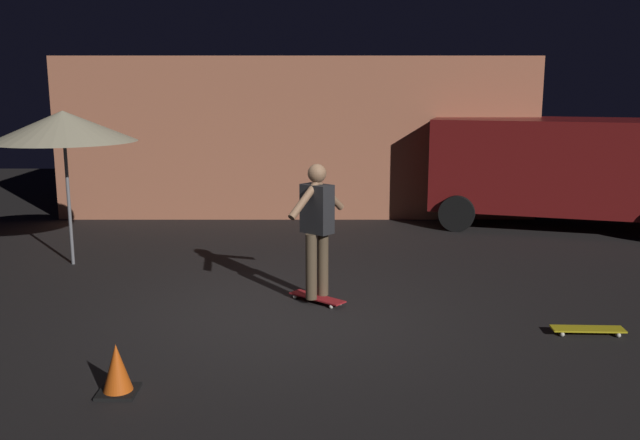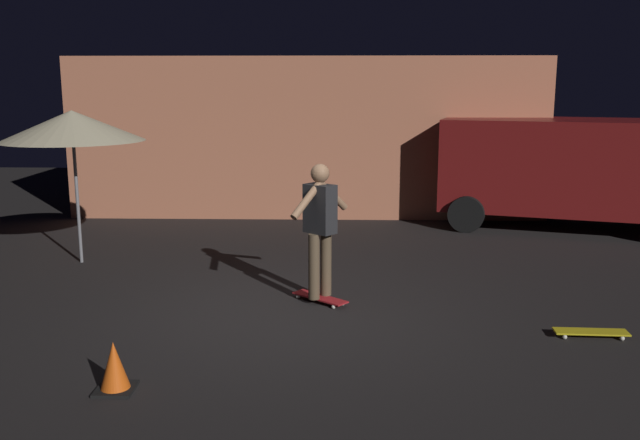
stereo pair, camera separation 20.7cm
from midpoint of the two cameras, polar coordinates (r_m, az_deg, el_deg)
The scene contains 8 objects.
ground_plane at distance 8.29m, azimuth -3.82°, elevation -7.80°, with size 28.00×28.00×0.00m, color black.
low_building at distance 15.66m, azimuth -1.83°, elevation 7.26°, with size 9.54×4.12×3.20m.
parked_van at distance 13.76m, azimuth 18.89°, elevation 4.26°, with size 4.95×3.29×2.03m.
patio_umbrella at distance 10.85m, azimuth -20.66°, elevation 7.24°, with size 2.10×2.10×2.30m.
skateboard_ridden at distance 8.71m, azimuth -0.68°, elevation -6.43°, with size 0.72×0.66×0.07m.
skateboard_spare at distance 8.15m, azimuth 20.76°, elevation -8.46°, with size 0.79×0.25×0.07m.
skater at distance 8.46m, azimuth -0.70°, elevation -0.09°, with size 0.71×0.80×1.67m.
traffic_cone at distance 6.51m, azimuth -17.04°, elevation -11.78°, with size 0.34×0.34×0.46m.
Camera 1 is at (0.48, -7.81, 2.71)m, focal length 38.83 mm.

